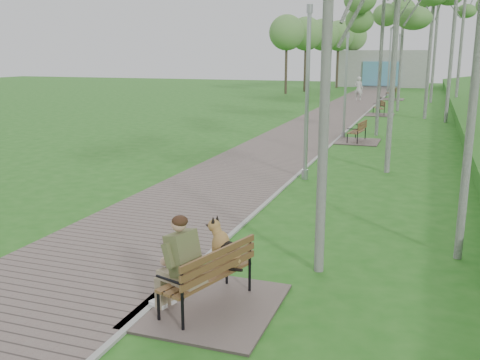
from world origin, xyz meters
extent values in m
plane|color=#246519|center=(0.00, 0.00, 0.00)|extent=(120.00, 120.00, 0.00)
cube|color=#73645D|center=(-1.75, 21.50, 0.02)|extent=(3.50, 67.00, 0.04)
cube|color=#999993|center=(0.00, 21.50, 0.03)|extent=(0.10, 67.00, 0.05)
cube|color=#9E9E99|center=(-1.50, 51.00, 2.00)|extent=(10.00, 5.00, 4.00)
cube|color=#5092B2|center=(-1.50, 48.40, 1.50)|extent=(4.00, 0.20, 2.60)
cube|color=#73645D|center=(0.80, -6.03, 0.02)|extent=(1.95, 2.17, 0.04)
cube|color=brown|center=(0.75, -6.03, 0.49)|extent=(0.96, 1.70, 0.04)
cube|color=brown|center=(1.00, -6.11, 0.78)|extent=(0.54, 1.56, 0.36)
cube|color=#73645D|center=(0.90, 10.04, 0.02)|extent=(1.80, 2.00, 0.04)
cube|color=brown|center=(0.85, 10.04, 0.45)|extent=(0.62, 1.54, 0.04)
cube|color=brown|center=(1.08, 10.01, 0.72)|extent=(0.21, 1.49, 0.33)
cube|color=#73645D|center=(0.84, 20.72, 0.02)|extent=(1.74, 1.93, 0.04)
cube|color=brown|center=(0.79, 20.72, 0.43)|extent=(0.81, 1.51, 0.04)
cube|color=brown|center=(1.02, 20.78, 0.70)|extent=(0.42, 1.41, 0.32)
cube|color=#73645D|center=(0.71, 32.67, 0.02)|extent=(2.01, 2.24, 0.04)
cube|color=brown|center=(0.66, 32.67, 0.50)|extent=(0.90, 1.75, 0.04)
cube|color=brown|center=(0.92, 32.73, 0.81)|extent=(0.46, 1.64, 0.37)
cylinder|color=#9A9CA1|center=(0.31, 2.55, 0.14)|extent=(0.19, 0.19, 0.29)
cylinder|color=#9A9CA1|center=(0.31, 2.55, 2.41)|extent=(0.12, 0.12, 4.81)
cylinder|color=#9A9CA1|center=(0.31, 2.55, 4.86)|extent=(0.17, 0.17, 0.24)
cylinder|color=#9A9CA1|center=(0.16, 11.01, 0.13)|extent=(0.17, 0.17, 0.26)
cylinder|color=#9A9CA1|center=(0.16, 11.01, 2.19)|extent=(0.10, 0.10, 4.37)
cylinder|color=#9A9CA1|center=(0.16, 11.01, 4.42)|extent=(0.16, 0.16, 0.22)
cylinder|color=#9A9CA1|center=(0.14, 36.34, 0.17)|extent=(0.22, 0.22, 0.34)
cylinder|color=#9A9CA1|center=(0.14, 36.34, 2.81)|extent=(0.13, 0.13, 5.62)
cylinder|color=#9A9CA1|center=(0.14, 36.34, 5.67)|extent=(0.20, 0.20, 0.28)
cylinder|color=#9A9CA1|center=(0.14, 49.62, 0.17)|extent=(0.22, 0.22, 0.33)
cylinder|color=#9A9CA1|center=(0.14, 49.62, 2.77)|extent=(0.13, 0.13, 5.54)
cylinder|color=#9A9CA1|center=(0.14, 49.62, 5.59)|extent=(0.20, 0.20, 0.28)
imported|color=silver|center=(-1.70, 30.87, 0.94)|extent=(0.78, 0.61, 1.88)
cylinder|color=silver|center=(2.05, -4.14, 3.55)|extent=(0.17, 0.17, 7.09)
cylinder|color=silver|center=(4.34, -2.73, 4.04)|extent=(0.17, 0.17, 8.09)
cylinder|color=silver|center=(2.54, 4.34, 3.61)|extent=(0.16, 0.16, 7.21)
cylinder|color=silver|center=(1.47, 12.22, 3.87)|extent=(0.18, 0.18, 7.73)
cylinder|color=silver|center=(4.57, 18.34, 5.17)|extent=(0.19, 0.19, 10.33)
cylinder|color=silver|center=(3.47, 19.72, 4.64)|extent=(0.19, 0.19, 9.28)
cylinder|color=silver|center=(5.34, 26.14, 4.64)|extent=(0.20, 0.20, 9.28)
cylinder|color=silver|center=(1.74, 23.55, 4.41)|extent=(0.17, 0.17, 8.83)
cylinder|color=silver|center=(3.76, 30.80, 5.40)|extent=(0.19, 0.19, 10.81)
camera|label=1|loc=(3.63, -12.72, 3.65)|focal=40.00mm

